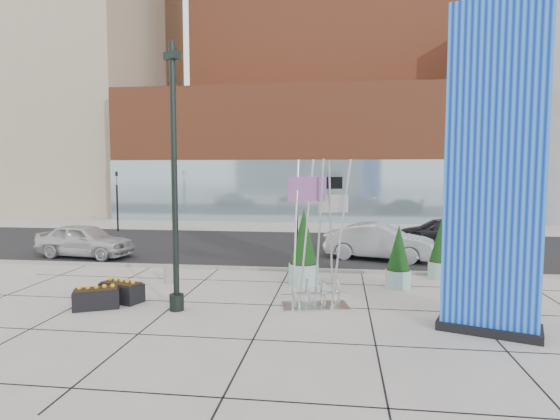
# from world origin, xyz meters

# --- Properties ---
(ground) EXTENTS (160.00, 160.00, 0.00)m
(ground) POSITION_xyz_m (0.00, 0.00, 0.00)
(ground) COLOR #9E9991
(ground) RESTS_ON ground
(street_asphalt) EXTENTS (80.00, 12.00, 0.02)m
(street_asphalt) POSITION_xyz_m (0.00, 10.00, 0.01)
(street_asphalt) COLOR black
(street_asphalt) RESTS_ON ground
(curb_edge) EXTENTS (80.00, 0.30, 0.12)m
(curb_edge) POSITION_xyz_m (0.00, 4.00, 0.06)
(curb_edge) COLOR gray
(curb_edge) RESTS_ON ground
(tower_podium) EXTENTS (34.00, 10.00, 11.00)m
(tower_podium) POSITION_xyz_m (1.00, 27.00, 5.50)
(tower_podium) COLOR brown
(tower_podium) RESTS_ON ground
(tower_glass_front) EXTENTS (34.00, 0.60, 5.00)m
(tower_glass_front) POSITION_xyz_m (1.00, 22.20, 2.50)
(tower_glass_front) COLOR #8CA5B2
(tower_glass_front) RESTS_ON ground
(building_beige_left) EXTENTS (18.00, 20.00, 34.00)m
(building_beige_left) POSITION_xyz_m (-26.00, 34.00, 17.00)
(building_beige_left) COLOR tan
(building_beige_left) RESTS_ON ground
(blue_pylon) EXTENTS (2.74, 1.91, 8.36)m
(blue_pylon) POSITION_xyz_m (6.99, -2.62, 4.04)
(blue_pylon) COLOR #0B2AA9
(blue_pylon) RESTS_ON ground
(lamp_post) EXTENTS (0.54, 0.43, 7.87)m
(lamp_post) POSITION_xyz_m (-1.73, -1.88, 3.22)
(lamp_post) COLOR black
(lamp_post) RESTS_ON ground
(public_art_sculpture) EXTENTS (2.16, 1.39, 4.55)m
(public_art_sculpture) POSITION_xyz_m (2.40, -1.00, 1.19)
(public_art_sculpture) COLOR silver
(public_art_sculpture) RESTS_ON ground
(concrete_bollard) EXTENTS (0.35, 0.35, 0.68)m
(concrete_bollard) POSITION_xyz_m (-3.21, 1.37, 0.34)
(concrete_bollard) COLOR gray
(concrete_bollard) RESTS_ON ground
(overhead_street_sign) EXTENTS (1.84, 0.58, 3.94)m
(overhead_street_sign) POSITION_xyz_m (2.13, 2.80, 3.38)
(overhead_street_sign) COLOR black
(overhead_street_sign) RESTS_ON ground
(round_planter_east) EXTENTS (0.95, 0.95, 2.38)m
(round_planter_east) POSITION_xyz_m (7.00, 3.41, 1.13)
(round_planter_east) COLOR #92C5BB
(round_planter_east) RESTS_ON ground
(round_planter_mid) EXTENTS (0.91, 0.91, 2.27)m
(round_planter_mid) POSITION_xyz_m (5.20, 1.80, 1.07)
(round_planter_mid) COLOR #92C5BB
(round_planter_mid) RESTS_ON ground
(round_planter_west) EXTENTS (1.11, 1.11, 2.78)m
(round_planter_west) POSITION_xyz_m (1.80, 1.80, 1.31)
(round_planter_west) COLOR #92C5BB
(round_planter_west) RESTS_ON ground
(box_planter_north) EXTENTS (1.48, 1.15, 0.73)m
(box_planter_north) POSITION_xyz_m (-4.22, -2.00, 0.33)
(box_planter_north) COLOR black
(box_planter_north) RESTS_ON ground
(box_planter_south) EXTENTS (1.51, 1.10, 0.75)m
(box_planter_south) POSITION_xyz_m (-3.80, -1.20, 0.34)
(box_planter_south) COLOR black
(box_planter_south) RESTS_ON ground
(car_white_west) EXTENTS (4.91, 2.50, 1.60)m
(car_white_west) POSITION_xyz_m (-9.08, 5.80, 0.80)
(car_white_west) COLOR silver
(car_white_west) RESTS_ON ground
(car_silver_mid) EXTENTS (5.33, 2.94, 1.66)m
(car_silver_mid) POSITION_xyz_m (4.97, 7.00, 0.83)
(car_silver_mid) COLOR #A6AAAE
(car_silver_mid) RESTS_ON ground
(car_dark_east) EXTENTS (4.77, 2.21, 1.35)m
(car_dark_east) POSITION_xyz_m (8.73, 12.63, 0.67)
(car_dark_east) COLOR black
(car_dark_east) RESTS_ON ground
(traffic_signal) EXTENTS (0.15, 0.18, 4.10)m
(traffic_signal) POSITION_xyz_m (-12.00, 15.00, 2.30)
(traffic_signal) COLOR black
(traffic_signal) RESTS_ON ground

